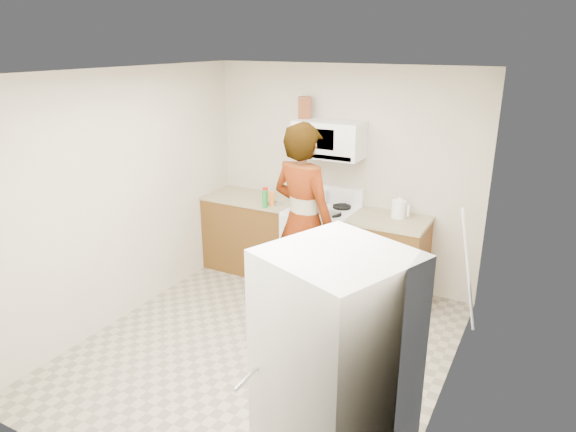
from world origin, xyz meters
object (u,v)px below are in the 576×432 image
Objects in this scene: person at (303,221)px; saucepan at (318,196)px; fridge at (334,390)px; kettle at (399,209)px; microwave at (329,139)px; gas_range at (322,245)px.

saucepan is (-0.23, 0.84, 0.01)m from person.
fridge is 9.13× the size of kettle.
microwave is at bearing -13.77° from saucepan.
kettle is at bearing -1.82° from microwave.
person is 2.44m from fridge.
gas_range reaches higher than kettle.
gas_range is 0.66× the size of fridge.
fridge is at bearing -64.25° from gas_range.
fridge is (1.25, -2.09, -0.15)m from person.
person is 10.79× the size of kettle.
saucepan is at bearing -60.70° from person.
person reaches higher than microwave.
microwave is 0.45× the size of fridge.
kettle is 0.85× the size of saucepan.
microwave is 0.70m from saucepan.
gas_range is at bearing 137.33° from fridge.
gas_range reaches higher than saucepan.
person is 0.87m from saucepan.
saucepan is at bearing 166.23° from microwave.
person reaches higher than saucepan.
gas_range is 0.56× the size of person.
microwave is at bearing 136.34° from fridge.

